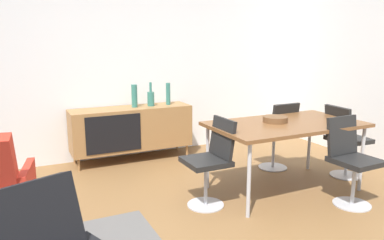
{
  "coord_description": "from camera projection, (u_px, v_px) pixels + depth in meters",
  "views": [
    {
      "loc": [
        -1.12,
        -2.45,
        1.57
      ],
      "look_at": [
        0.41,
        0.69,
        0.84
      ],
      "focal_mm": 34.97,
      "sensor_mm": 36.0,
      "label": 1
    }
  ],
  "objects": [
    {
      "name": "vase_ceramic_small",
      "position": [
        134.0,
        96.0,
        4.95
      ],
      "size": [
        0.08,
        0.08,
        0.3
      ],
      "color": "#337266",
      "rests_on": "sideboard"
    },
    {
      "name": "sideboard",
      "position": [
        132.0,
        128.0,
        5.01
      ],
      "size": [
        1.6,
        0.45,
        0.72
      ],
      "color": "olive",
      "rests_on": "ground_plane"
    },
    {
      "name": "vase_sculptural_dark",
      "position": [
        151.0,
        98.0,
        5.06
      ],
      "size": [
        0.09,
        0.09,
        0.32
      ],
      "color": "#337266",
      "rests_on": "sideboard"
    },
    {
      "name": "dining_chair_front_right",
      "position": [
        351.0,
        157.0,
        3.63
      ],
      "size": [
        0.41,
        0.44,
        0.86
      ],
      "color": "black",
      "rests_on": "ground_plane"
    },
    {
      "name": "wall_back",
      "position": [
        101.0,
        55.0,
        4.96
      ],
      "size": [
        6.8,
        0.12,
        2.8
      ],
      "primitive_type": "cube",
      "color": "white",
      "rests_on": "ground_plane"
    },
    {
      "name": "vase_cobalt",
      "position": [
        168.0,
        94.0,
        5.16
      ],
      "size": [
        0.06,
        0.06,
        0.3
      ],
      "color": "#337266",
      "rests_on": "sideboard"
    },
    {
      "name": "dining_chair_back_right",
      "position": [
        277.0,
        133.0,
        4.62
      ],
      "size": [
        0.41,
        0.44,
        0.86
      ],
      "color": "black",
      "rests_on": "ground_plane"
    },
    {
      "name": "dining_table",
      "position": [
        286.0,
        127.0,
        3.93
      ],
      "size": [
        1.6,
        0.9,
        0.74
      ],
      "color": "brown",
      "rests_on": "ground_plane"
    },
    {
      "name": "dining_chair_near_window",
      "position": [
        211.0,
        159.0,
        3.6
      ],
      "size": [
        0.43,
        0.4,
        0.86
      ],
      "color": "black",
      "rests_on": "ground_plane"
    },
    {
      "name": "wooden_bowl_on_table",
      "position": [
        275.0,
        119.0,
        3.95
      ],
      "size": [
        0.26,
        0.26,
        0.06
      ],
      "primitive_type": "cylinder",
      "color": "brown",
      "rests_on": "dining_table"
    },
    {
      "name": "dining_chair_far_end",
      "position": [
        345.0,
        138.0,
        4.36
      ],
      "size": [
        0.45,
        0.43,
        0.86
      ],
      "color": "black",
      "rests_on": "ground_plane"
    }
  ]
}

